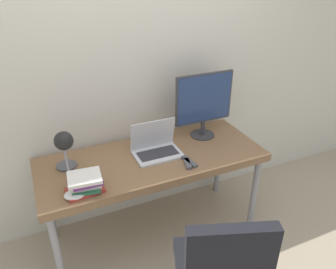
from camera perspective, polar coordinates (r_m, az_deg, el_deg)
The scene contains 10 objects.
ground_plane at distance 2.74m, azimuth 0.43°, elevation -20.95°, with size 12.00×12.00×0.00m, color tan.
wall_back at distance 2.62m, azimuth -6.40°, elevation 10.79°, with size 8.00×0.05×2.60m.
desk at distance 2.52m, azimuth -2.75°, elevation -5.07°, with size 1.70×0.69×0.76m.
laptop at distance 2.50m, azimuth -2.09°, elevation -2.26°, with size 0.36×0.24×0.26m.
monitor at distance 2.67m, azimuth 6.28°, elevation 5.66°, with size 0.50×0.20×0.54m.
desk_lamp at distance 2.28m, azimuth -17.64°, elevation -1.74°, with size 0.14×0.26×0.34m.
book_stack at distance 2.17m, azimuth -14.16°, elevation -8.20°, with size 0.25×0.20×0.12m.
tv_remote at distance 2.41m, azimuth 3.70°, elevation -4.72°, with size 0.07×0.17×0.02m.
media_remote at distance 2.39m, azimuth 3.40°, elevation -5.08°, with size 0.07×0.14×0.02m.
game_controller at distance 2.16m, azimuth -15.80°, elevation -9.97°, with size 0.14×0.11×0.04m.
Camera 1 is at (-0.75, -1.63, 2.07)m, focal length 35.00 mm.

